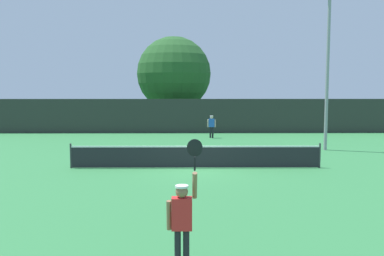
{
  "coord_description": "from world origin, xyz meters",
  "views": [
    {
      "loc": [
        -0.32,
        -17.8,
        3.44
      ],
      "look_at": [
        -0.13,
        2.62,
        1.48
      ],
      "focal_mm": 39.09,
      "sensor_mm": 36.0,
      "label": 1
    }
  ],
  "objects_px": {
    "light_pole": "(328,56)",
    "player_receiving": "(212,124)",
    "parked_car_near": "(258,117)",
    "large_tree": "(174,74)",
    "player_serving": "(182,215)",
    "tennis_ball": "(149,153)"
  },
  "relations": [
    {
      "from": "player_receiving",
      "to": "parked_car_near",
      "type": "bearing_deg",
      "value": -115.56
    },
    {
      "from": "tennis_ball",
      "to": "light_pole",
      "type": "bearing_deg",
      "value": 7.45
    },
    {
      "from": "light_pole",
      "to": "parked_car_near",
      "type": "relative_size",
      "value": 2.19
    },
    {
      "from": "large_tree",
      "to": "parked_car_near",
      "type": "height_order",
      "value": "large_tree"
    },
    {
      "from": "large_tree",
      "to": "parked_car_near",
      "type": "distance_m",
      "value": 9.06
    },
    {
      "from": "large_tree",
      "to": "player_serving",
      "type": "bearing_deg",
      "value": -87.76
    },
    {
      "from": "light_pole",
      "to": "player_receiving",
      "type": "bearing_deg",
      "value": 136.69
    },
    {
      "from": "player_serving",
      "to": "large_tree",
      "type": "height_order",
      "value": "large_tree"
    },
    {
      "from": "player_receiving",
      "to": "light_pole",
      "type": "height_order",
      "value": "light_pole"
    },
    {
      "from": "player_receiving",
      "to": "tennis_ball",
      "type": "xyz_separation_m",
      "value": [
        -3.69,
        -6.94,
        -0.9
      ]
    },
    {
      "from": "player_serving",
      "to": "parked_car_near",
      "type": "xyz_separation_m",
      "value": [
        6.64,
        31.36,
        -0.32
      ]
    },
    {
      "from": "tennis_ball",
      "to": "large_tree",
      "type": "bearing_deg",
      "value": 86.69
    },
    {
      "from": "light_pole",
      "to": "player_serving",
      "type": "bearing_deg",
      "value": -116.68
    },
    {
      "from": "player_receiving",
      "to": "parked_car_near",
      "type": "distance_m",
      "value": 11.4
    },
    {
      "from": "light_pole",
      "to": "parked_car_near",
      "type": "height_order",
      "value": "light_pole"
    },
    {
      "from": "player_receiving",
      "to": "tennis_ball",
      "type": "relative_size",
      "value": 22.66
    },
    {
      "from": "tennis_ball",
      "to": "player_receiving",
      "type": "bearing_deg",
      "value": 62.01
    },
    {
      "from": "player_serving",
      "to": "large_tree",
      "type": "xyz_separation_m",
      "value": [
        -1.12,
        28.76,
        3.56
      ]
    },
    {
      "from": "parked_car_near",
      "to": "tennis_ball",
      "type": "bearing_deg",
      "value": -116.71
    },
    {
      "from": "player_receiving",
      "to": "large_tree",
      "type": "xyz_separation_m",
      "value": [
        -2.84,
        7.68,
        3.72
      ]
    },
    {
      "from": "player_serving",
      "to": "player_receiving",
      "type": "height_order",
      "value": "player_serving"
    },
    {
      "from": "player_serving",
      "to": "large_tree",
      "type": "bearing_deg",
      "value": 92.24
    }
  ]
}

